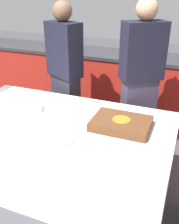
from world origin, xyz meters
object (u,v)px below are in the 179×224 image
object	(u,v)px
cake	(121,124)
plate_stack	(31,107)
person_standing_back	(65,77)
person_cutting_cake	(140,85)

from	to	relation	value
cake	plate_stack	distance (m)	0.82
cake	person_standing_back	size ratio (longest dim) A/B	0.30
plate_stack	person_cutting_cake	size ratio (longest dim) A/B	0.12
plate_stack	person_cutting_cake	distance (m)	1.05
cake	person_standing_back	xyz separation A→B (m)	(-0.81, 0.66, 0.06)
plate_stack	person_cutting_cake	world-z (taller)	person_cutting_cake
cake	person_cutting_cake	size ratio (longest dim) A/B	0.30
cake	person_cutting_cake	bearing A→B (deg)	90.00
person_standing_back	person_cutting_cake	bearing A→B (deg)	-156.25
person_standing_back	cake	bearing A→B (deg)	164.69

